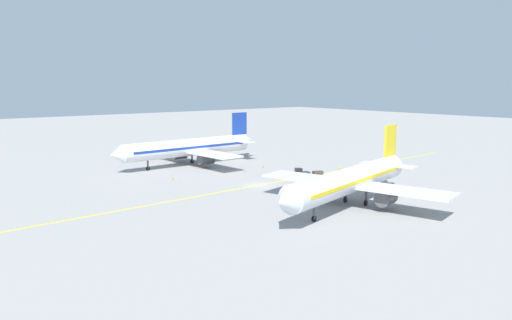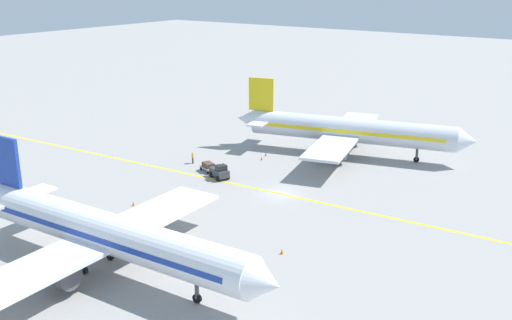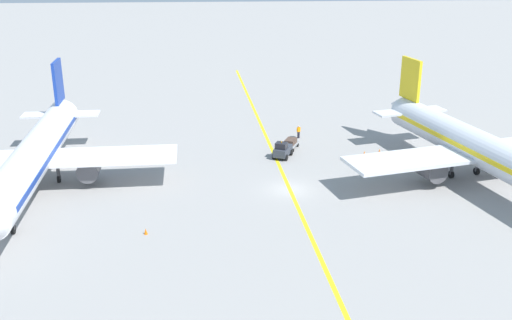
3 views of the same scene
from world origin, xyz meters
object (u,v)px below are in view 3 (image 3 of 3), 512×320
object	(u,v)px
baggage_cart_trailing	(291,143)
traffic_cone_near_nose	(146,231)
airplane_adjacent_stand	(36,155)
airplane_at_gate	(477,148)
ground_crew_worker	(299,131)
traffic_cone_mid_apron	(379,151)
traffic_cone_far_edge	(169,152)
baggage_tug_dark	(282,150)
traffic_cone_by_wingtip	(364,153)

from	to	relation	value
baggage_cart_trailing	traffic_cone_near_nose	world-z (taller)	baggage_cart_trailing
airplane_adjacent_stand	baggage_cart_trailing	world-z (taller)	airplane_adjacent_stand
airplane_at_gate	ground_crew_worker	xyz separation A→B (m)	(16.36, -15.86, -2.80)
baggage_cart_trailing	traffic_cone_mid_apron	xyz separation A→B (m)	(-10.36, 2.35, -0.49)
baggage_cart_trailing	traffic_cone_mid_apron	size ratio (longest dim) A/B	5.35
traffic_cone_mid_apron	traffic_cone_far_edge	distance (m)	25.06
airplane_adjacent_stand	traffic_cone_far_edge	xyz separation A→B (m)	(-12.39, -9.90, -3.43)
airplane_at_gate	ground_crew_worker	size ratio (longest dim) A/B	20.92
baggage_tug_dark	traffic_cone_near_nose	size ratio (longest dim) A/B	6.09
airplane_at_gate	traffic_cone_near_nose	size ratio (longest dim) A/B	63.89
traffic_cone_near_nose	traffic_cone_mid_apron	size ratio (longest dim) A/B	1.00
airplane_adjacent_stand	baggage_tug_dark	xyz separation A→B (m)	(-25.71, -7.76, -2.81)
traffic_cone_near_nose	traffic_cone_far_edge	xyz separation A→B (m)	(-0.52, -20.78, 0.00)
traffic_cone_by_wingtip	airplane_at_gate	bearing A→B (deg)	137.07
traffic_cone_near_nose	traffic_cone_by_wingtip	xyz separation A→B (m)	(-23.58, -18.71, 0.00)
ground_crew_worker	traffic_cone_by_wingtip	size ratio (longest dim) A/B	3.05
traffic_cone_by_wingtip	traffic_cone_far_edge	xyz separation A→B (m)	(23.05, -2.07, 0.00)
ground_crew_worker	airplane_at_gate	bearing A→B (deg)	135.89
baggage_tug_dark	traffic_cone_near_nose	bearing A→B (deg)	53.39
airplane_at_gate	traffic_cone_near_nose	distance (m)	34.67
baggage_tug_dark	traffic_cone_mid_apron	world-z (taller)	baggage_tug_dark
baggage_tug_dark	traffic_cone_by_wingtip	size ratio (longest dim) A/B	6.09
baggage_cart_trailing	traffic_cone_mid_apron	world-z (taller)	baggage_cart_trailing
airplane_adjacent_stand	traffic_cone_by_wingtip	bearing A→B (deg)	-167.54
airplane_adjacent_stand	ground_crew_worker	bearing A→B (deg)	-152.48
ground_crew_worker	traffic_cone_mid_apron	world-z (taller)	ground_crew_worker
traffic_cone_mid_apron	ground_crew_worker	bearing A→B (deg)	-36.07
traffic_cone_by_wingtip	baggage_cart_trailing	bearing A→B (deg)	-19.35
baggage_cart_trailing	ground_crew_worker	world-z (taller)	ground_crew_worker
baggage_cart_trailing	traffic_cone_near_nose	distance (m)	26.46
airplane_adjacent_stand	traffic_cone_by_wingtip	xyz separation A→B (m)	(-35.44, -7.83, -3.43)
baggage_cart_trailing	traffic_cone_far_edge	xyz separation A→B (m)	(14.66, 0.88, -0.49)
traffic_cone_far_edge	baggage_tug_dark	bearing A→B (deg)	170.88
baggage_tug_dark	traffic_cone_by_wingtip	xyz separation A→B (m)	(-9.73, -0.07, -0.63)
airplane_adjacent_stand	ground_crew_worker	distance (m)	32.32
airplane_at_gate	traffic_cone_far_edge	xyz separation A→B (m)	(32.53, -10.88, -3.43)
traffic_cone_near_nose	traffic_cone_by_wingtip	world-z (taller)	same
baggage_tug_dark	traffic_cone_far_edge	bearing A→B (deg)	-9.12
baggage_cart_trailing	ground_crew_worker	bearing A→B (deg)	-110.21
traffic_cone_near_nose	traffic_cone_mid_apron	xyz separation A→B (m)	(-25.54, -19.31, 0.00)
ground_crew_worker	traffic_cone_far_edge	world-z (taller)	ground_crew_worker
traffic_cone_near_nose	airplane_at_gate	bearing A→B (deg)	-163.32
ground_crew_worker	traffic_cone_mid_apron	distance (m)	10.97
airplane_at_gate	traffic_cone_near_nose	world-z (taller)	airplane_at_gate
traffic_cone_far_edge	traffic_cone_by_wingtip	bearing A→B (deg)	174.87
airplane_adjacent_stand	ground_crew_worker	size ratio (longest dim) A/B	21.13
baggage_tug_dark	ground_crew_worker	size ratio (longest dim) A/B	1.99
baggage_cart_trailing	traffic_cone_by_wingtip	xyz separation A→B (m)	(-8.40, 2.95, -0.49)
airplane_at_gate	baggage_tug_dark	size ratio (longest dim) A/B	10.49
baggage_tug_dark	ground_crew_worker	xyz separation A→B (m)	(-2.84, -7.12, 0.01)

